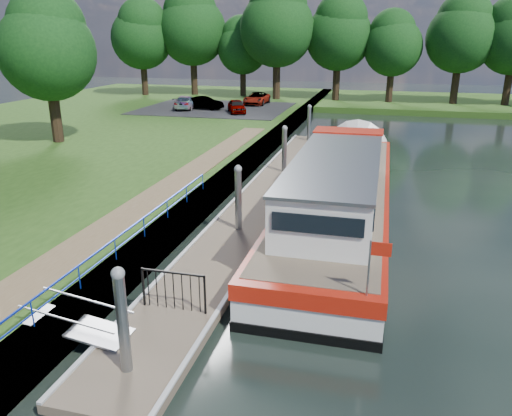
% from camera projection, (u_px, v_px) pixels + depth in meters
% --- Properties ---
extents(ground, '(160.00, 160.00, 0.00)m').
position_uv_depth(ground, '(139.00, 371.00, 11.85)').
color(ground, black).
rests_on(ground, ground).
extents(bank_edge, '(1.10, 90.00, 0.78)m').
position_uv_depth(bank_edge, '(227.00, 180.00, 26.06)').
color(bank_edge, '#473D2D').
rests_on(bank_edge, ground).
extents(far_bank, '(60.00, 18.00, 0.60)m').
position_uv_depth(far_bank, '(447.00, 103.00, 56.55)').
color(far_bank, '#224213').
rests_on(far_bank, ground).
extents(footpath, '(1.60, 40.00, 0.05)m').
position_uv_depth(footpath, '(130.00, 214.00, 19.95)').
color(footpath, brown).
rests_on(footpath, riverbank).
extents(carpark, '(14.00, 12.00, 0.06)m').
position_uv_depth(carpark, '(215.00, 108.00, 48.96)').
color(carpark, black).
rests_on(carpark, riverbank).
extents(blue_fence, '(0.04, 18.04, 0.72)m').
position_uv_depth(blue_fence, '(98.00, 257.00, 14.81)').
color(blue_fence, '#0C2DBF').
rests_on(blue_fence, riverbank).
extents(pontoon, '(2.50, 30.00, 0.56)m').
position_uv_depth(pontoon, '(265.00, 199.00, 23.69)').
color(pontoon, brown).
rests_on(pontoon, ground).
extents(mooring_piles, '(0.30, 27.30, 3.55)m').
position_uv_depth(mooring_piles, '(265.00, 177.00, 23.34)').
color(mooring_piles, gray).
rests_on(mooring_piles, ground).
extents(gangway, '(2.58, 1.00, 0.92)m').
position_uv_depth(gangway, '(79.00, 326.00, 12.54)').
color(gangway, '#A5A8AD').
rests_on(gangway, ground).
extents(gate_panel, '(1.85, 0.05, 1.15)m').
position_uv_depth(gate_panel, '(173.00, 285.00, 13.49)').
color(gate_panel, black).
rests_on(gate_panel, ground).
extents(barge, '(4.36, 21.15, 4.78)m').
position_uv_depth(barge, '(342.00, 189.00, 22.12)').
color(barge, black).
rests_on(barge, ground).
extents(horizon_trees, '(54.38, 10.03, 12.87)m').
position_uv_depth(horizon_trees, '(327.00, 32.00, 54.20)').
color(horizon_trees, '#332316').
rests_on(horizon_trees, ground).
extents(bank_tree_a, '(6.12, 6.12, 9.72)m').
position_uv_depth(bank_tree_a, '(47.00, 44.00, 31.69)').
color(bank_tree_a, '#332316').
rests_on(bank_tree_a, riverbank).
extents(car_a, '(2.70, 3.76, 1.19)m').
position_uv_depth(car_a, '(237.00, 106.00, 45.71)').
color(car_a, '#999999').
rests_on(car_a, carpark).
extents(car_b, '(3.74, 1.54, 1.21)m').
position_uv_depth(car_b, '(204.00, 103.00, 47.85)').
color(car_b, '#999999').
rests_on(car_b, carpark).
extents(car_c, '(2.28, 4.47, 1.24)m').
position_uv_depth(car_c, '(186.00, 102.00, 48.16)').
color(car_c, '#999999').
rests_on(car_c, carpark).
extents(car_d, '(2.06, 4.41, 1.22)m').
position_uv_depth(car_d, '(257.00, 98.00, 51.29)').
color(car_d, '#999999').
rests_on(car_d, carpark).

